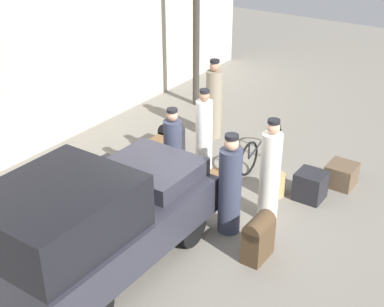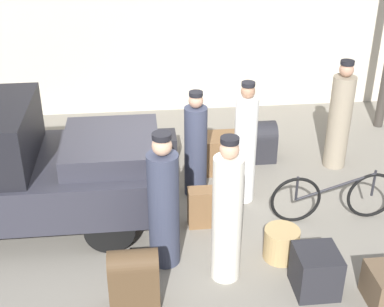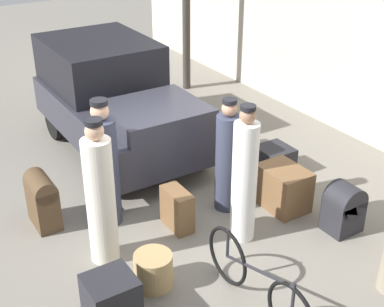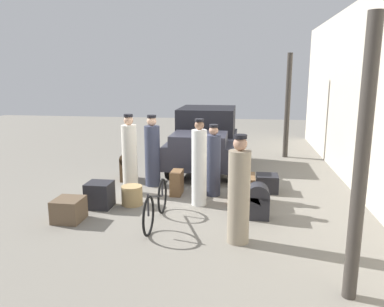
# 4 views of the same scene
# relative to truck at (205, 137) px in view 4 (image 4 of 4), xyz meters

# --- Properties ---
(ground_plane) EXTENTS (30.00, 30.00, 0.00)m
(ground_plane) POSITION_rel_truck_xyz_m (2.28, -0.23, -0.93)
(ground_plane) COLOR gray
(station_building_facade) EXTENTS (16.00, 0.15, 4.50)m
(station_building_facade) POSITION_rel_truck_xyz_m (2.28, 3.84, 1.32)
(station_building_facade) COLOR beige
(station_building_facade) RESTS_ON ground
(canopy_pillar_left) EXTENTS (0.17, 0.17, 3.44)m
(canopy_pillar_left) POSITION_rel_truck_xyz_m (-1.85, 2.54, 0.79)
(canopy_pillar_left) COLOR #38332D
(canopy_pillar_left) RESTS_ON ground
(canopy_pillar_right) EXTENTS (0.17, 0.17, 3.44)m
(canopy_pillar_right) POSITION_rel_truck_xyz_m (6.40, 2.54, 0.79)
(canopy_pillar_right) COLOR #38332D
(canopy_pillar_right) RESTS_ON ground
(truck) EXTENTS (3.63, 1.82, 1.75)m
(truck) POSITION_rel_truck_xyz_m (0.00, 0.00, 0.00)
(truck) COLOR black
(truck) RESTS_ON ground
(bicycle) EXTENTS (1.80, 0.04, 0.76)m
(bicycle) POSITION_rel_truck_xyz_m (4.42, -0.44, -0.56)
(bicycle) COLOR black
(bicycle) RESTS_ON ground
(wicker_basket) EXTENTS (0.45, 0.45, 0.42)m
(wicker_basket) POSITION_rel_truck_xyz_m (3.49, -1.19, -0.72)
(wicker_basket) COLOR tan
(wicker_basket) RESTS_ON ground
(porter_carrying_trunk) EXTENTS (0.32, 0.32, 1.86)m
(porter_carrying_trunk) POSITION_rel_truck_xyz_m (3.27, 0.23, -0.06)
(porter_carrying_trunk) COLOR white
(porter_carrying_trunk) RESTS_ON ground
(porter_lifting_near_truck) EXTENTS (0.38, 0.38, 1.78)m
(porter_lifting_near_truck) POSITION_rel_truck_xyz_m (2.02, -1.10, -0.11)
(porter_lifting_near_truck) COLOR #33384C
(porter_lifting_near_truck) RESTS_ON ground
(porter_standing_middle) EXTENTS (0.34, 0.34, 1.65)m
(porter_standing_middle) POSITION_rel_truck_xyz_m (2.59, 0.47, -0.16)
(porter_standing_middle) COLOR #33384C
(porter_standing_middle) RESTS_ON ground
(porter_with_bicycle) EXTENTS (0.35, 0.35, 1.87)m
(porter_with_bicycle) POSITION_rel_truck_xyz_m (2.73, -1.46, -0.06)
(porter_with_bicycle) COLOR silver
(porter_with_bicycle) RESTS_ON ground
(conductor_in_dark_uniform) EXTENTS (0.36, 0.36, 1.82)m
(conductor_in_dark_uniform) POSITION_rel_truck_xyz_m (5.00, 1.10, -0.09)
(conductor_in_dark_uniform) COLOR gray
(conductor_in_dark_uniform) RESTS_ON ground
(suitcase_tan_flat) EXTENTS (0.70, 0.52, 0.61)m
(suitcase_tan_flat) POSITION_rel_truck_xyz_m (3.00, 1.16, -0.62)
(suitcase_tan_flat) COLOR brown
(suitcase_tan_flat) RESTS_ON ground
(trunk_large_brown) EXTENTS (0.52, 0.51, 0.41)m
(trunk_large_brown) POSITION_rel_truck_xyz_m (2.13, 1.73, -0.72)
(trunk_large_brown) COLOR #232328
(trunk_large_brown) RESTS_ON ground
(trunk_wicker_pale) EXTENTS (0.51, 0.25, 0.56)m
(trunk_wicker_pale) POSITION_rel_truck_xyz_m (2.64, -0.37, -0.65)
(trunk_wicker_pale) COLOR brown
(trunk_wicker_pale) RESTS_ON ground
(suitcase_small_leather) EXTENTS (0.56, 0.52, 0.44)m
(suitcase_small_leather) POSITION_rel_truck_xyz_m (4.53, -2.12, -0.71)
(suitcase_small_leather) COLOR brown
(suitcase_small_leather) RESTS_ON ground
(trunk_umber_medium) EXTENTS (0.56, 0.31, 0.75)m
(trunk_umber_medium) POSITION_rel_truck_xyz_m (1.63, -1.86, -0.53)
(trunk_umber_medium) COLOR #4C3823
(trunk_umber_medium) RESTS_ON ground
(trunk_barrel_dark) EXTENTS (0.39, 0.45, 0.69)m
(trunk_barrel_dark) POSITION_rel_truck_xyz_m (3.86, 1.45, -0.58)
(trunk_barrel_dark) COLOR #232328
(trunk_barrel_dark) RESTS_ON ground
(suitcase_black_upright) EXTENTS (0.50, 0.52, 0.54)m
(suitcase_black_upright) POSITION_rel_truck_xyz_m (3.73, -1.82, -0.66)
(suitcase_black_upright) COLOR #232328
(suitcase_black_upright) RESTS_ON ground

